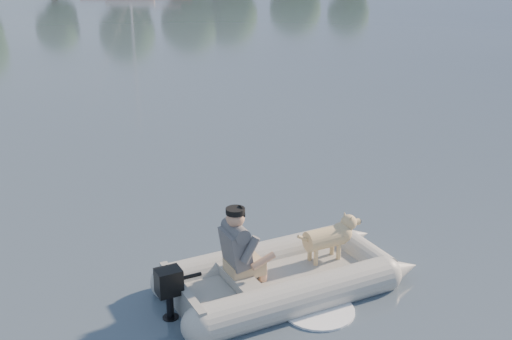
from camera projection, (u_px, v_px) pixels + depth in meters
water at (325, 280)px, 8.26m from camera, size 160.00×160.00×0.00m
dinghy at (286, 248)px, 7.91m from camera, size 4.34×2.93×1.28m
man at (237, 245)px, 7.62m from camera, size 0.70×0.61×0.99m
dog at (325, 241)px, 8.23m from camera, size 0.88×0.35×0.57m
outboard_motor at (170, 296)px, 7.35m from camera, size 0.40×0.29×0.73m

